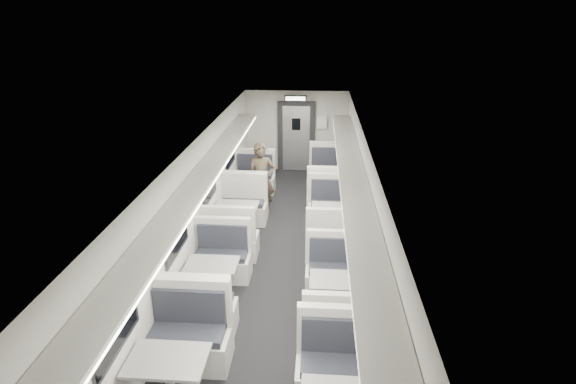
# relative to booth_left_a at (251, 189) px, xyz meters

# --- Properties ---
(room) EXTENTS (3.24, 12.24, 2.64)m
(room) POSITION_rel_booth_left_a_xyz_m (1.00, -3.32, 0.82)
(room) COLOR black
(room) RESTS_ON ground
(booth_left_a) EXTENTS (1.05, 2.12, 1.14)m
(booth_left_a) POSITION_rel_booth_left_a_xyz_m (0.00, 0.00, 0.00)
(booth_left_a) COLOR #B9B8AE
(booth_left_a) RESTS_ON room
(booth_left_b) EXTENTS (1.06, 2.16, 1.15)m
(booth_left_b) POSITION_rel_booth_left_a_xyz_m (0.00, -1.90, 0.01)
(booth_left_b) COLOR #B9B8AE
(booth_left_b) RESTS_ON room
(booth_left_c) EXTENTS (1.01, 2.05, 1.10)m
(booth_left_c) POSITION_rel_booth_left_a_xyz_m (0.00, -4.19, -0.01)
(booth_left_c) COLOR #B9B8AE
(booth_left_c) RESTS_ON room
(booth_left_d) EXTENTS (1.10, 2.24, 1.20)m
(booth_left_d) POSITION_rel_booth_left_a_xyz_m (0.00, -6.42, 0.02)
(booth_left_d) COLOR #B9B8AE
(booth_left_d) RESTS_ON room
(booth_right_a) EXTENTS (1.14, 2.31, 1.24)m
(booth_right_a) POSITION_rel_booth_left_a_xyz_m (2.00, 0.37, 0.03)
(booth_right_a) COLOR #B9B8AE
(booth_right_a) RESTS_ON room
(booth_right_b) EXTENTS (1.05, 2.14, 1.14)m
(booth_right_b) POSITION_rel_booth_left_a_xyz_m (2.00, -1.84, 0.00)
(booth_right_b) COLOR #B9B8AE
(booth_right_b) RESTS_ON room
(booth_right_c) EXTENTS (0.98, 1.99, 1.07)m
(booth_right_c) POSITION_rel_booth_left_a_xyz_m (2.00, -4.48, -0.02)
(booth_right_c) COLOR #B9B8AE
(booth_right_c) RESTS_ON room
(passenger) EXTENTS (0.69, 0.50, 1.75)m
(passenger) POSITION_rel_booth_left_a_xyz_m (0.37, -0.68, 0.50)
(passenger) COLOR black
(passenger) RESTS_ON room
(window_a) EXTENTS (0.02, 1.18, 0.84)m
(window_a) POSITION_rel_booth_left_a_xyz_m (-0.49, 0.08, 0.97)
(window_a) COLOR black
(window_a) RESTS_ON room
(window_b) EXTENTS (0.02, 1.18, 0.84)m
(window_b) POSITION_rel_booth_left_a_xyz_m (-0.49, -2.12, 0.97)
(window_b) COLOR black
(window_b) RESTS_ON room
(window_c) EXTENTS (0.02, 1.18, 0.84)m
(window_c) POSITION_rel_booth_left_a_xyz_m (-0.49, -4.32, 0.97)
(window_c) COLOR black
(window_c) RESTS_ON room
(window_d) EXTENTS (0.02, 1.18, 0.84)m
(window_d) POSITION_rel_booth_left_a_xyz_m (-0.49, -6.52, 0.97)
(window_d) COLOR black
(window_d) RESTS_ON room
(luggage_rack_left) EXTENTS (0.46, 10.40, 0.09)m
(luggage_rack_left) POSITION_rel_booth_left_a_xyz_m (-0.24, -3.62, 1.54)
(luggage_rack_left) COLOR #B9B8AE
(luggage_rack_left) RESTS_ON room
(luggage_rack_right) EXTENTS (0.46, 10.40, 0.09)m
(luggage_rack_right) POSITION_rel_booth_left_a_xyz_m (2.24, -3.62, 1.54)
(luggage_rack_right) COLOR #B9B8AE
(luggage_rack_right) RESTS_ON room
(vestibule_door) EXTENTS (1.10, 0.13, 2.10)m
(vestibule_door) POSITION_rel_booth_left_a_xyz_m (1.00, 2.61, 0.66)
(vestibule_door) COLOR black
(vestibule_door) RESTS_ON room
(exit_sign) EXTENTS (0.62, 0.12, 0.16)m
(exit_sign) POSITION_rel_booth_left_a_xyz_m (1.00, 2.12, 1.90)
(exit_sign) COLOR black
(exit_sign) RESTS_ON room
(wall_notice) EXTENTS (0.32, 0.02, 0.40)m
(wall_notice) POSITION_rel_booth_left_a_xyz_m (1.75, 2.60, 1.12)
(wall_notice) COLOR silver
(wall_notice) RESTS_ON room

